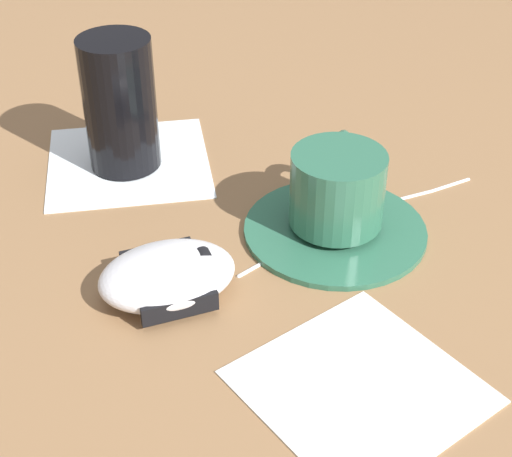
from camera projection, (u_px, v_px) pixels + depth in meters
The scene contains 8 objects.
ground_plane at pixel (209, 240), 0.60m from camera, with size 3.00×3.00×0.00m, color olive.
saucer at pixel (335, 228), 0.61m from camera, with size 0.14×0.14×0.01m, color #2D664C.
coffee_cup at pixel (338, 187), 0.59m from camera, with size 0.10×0.07×0.06m.
computer_mouse at pixel (168, 275), 0.54m from camera, with size 0.11×0.12×0.03m.
mouse_cable at pixel (355, 217), 0.62m from camera, with size 0.16×0.18×0.00m.
napkin_under_glass at pixel (129, 162), 0.69m from camera, with size 0.14×0.14×0.00m, color white.
drinking_glass at pixel (120, 104), 0.66m from camera, with size 0.06×0.06×0.11m, color black.
napkin_spare at pixel (360, 386), 0.48m from camera, with size 0.13×0.13×0.00m, color silver.
Camera 1 is at (-0.47, -0.11, 0.36)m, focal length 55.00 mm.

